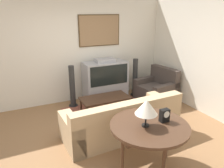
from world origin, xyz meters
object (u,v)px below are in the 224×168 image
object	(u,v)px
armchair	(157,90)
speaker_tower_left	(72,87)
console_table	(149,128)
mantel_clock	(164,115)
coffee_table	(105,99)
couch	(123,121)
table_lamp	(146,107)
speaker_tower_right	(135,78)
tv	(105,81)

from	to	relation	value
armchair	speaker_tower_left	bearing A→B (deg)	-113.07
armchair	console_table	world-z (taller)	armchair
console_table	mantel_clock	distance (m)	0.30
console_table	speaker_tower_left	distance (m)	2.80
speaker_tower_left	console_table	bearing A→B (deg)	-81.55
armchair	coffee_table	xyz separation A→B (m)	(-1.58, -0.11, 0.06)
coffee_table	speaker_tower_left	bearing A→B (deg)	131.43
couch	console_table	world-z (taller)	couch
console_table	speaker_tower_left	size ratio (longest dim) A/B	1.10
coffee_table	console_table	distance (m)	2.12
table_lamp	mantel_clock	distance (m)	0.39
table_lamp	speaker_tower_right	xyz separation A→B (m)	(1.50, 2.77, -0.55)
armchair	mantel_clock	bearing A→B (deg)	-43.07
tv	mantel_clock	bearing A→B (deg)	-95.17
speaker_tower_left	speaker_tower_right	size ratio (longest dim) A/B	1.00
coffee_table	speaker_tower_left	distance (m)	0.92
speaker_tower_left	speaker_tower_right	world-z (taller)	same
couch	speaker_tower_right	world-z (taller)	speaker_tower_right
console_table	table_lamp	size ratio (longest dim) A/B	2.85
armchair	table_lamp	size ratio (longest dim) A/B	2.52
table_lamp	mantel_clock	bearing A→B (deg)	-0.20
coffee_table	table_lamp	bearing A→B (deg)	-97.40
couch	coffee_table	size ratio (longest dim) A/B	2.00
tv	mantel_clock	xyz separation A→B (m)	(-0.25, -2.80, 0.31)
tv	speaker_tower_right	xyz separation A→B (m)	(0.92, -0.03, -0.04)
coffee_table	mantel_clock	bearing A→B (deg)	-88.32
couch	coffee_table	distance (m)	1.07
coffee_table	speaker_tower_left	xyz separation A→B (m)	(-0.60, 0.68, 0.16)
armchair	coffee_table	distance (m)	1.59
tv	couch	xyz separation A→B (m)	(-0.41, -1.78, -0.26)
couch	console_table	size ratio (longest dim) A/B	1.97
table_lamp	coffee_table	bearing A→B (deg)	82.60
armchair	couch	bearing A→B (deg)	-63.31
speaker_tower_left	speaker_tower_right	bearing A→B (deg)	0.00
armchair	speaker_tower_right	size ratio (longest dim) A/B	0.97
console_table	couch	bearing A→B (deg)	84.47
tv	mantel_clock	distance (m)	2.83
mantel_clock	couch	bearing A→B (deg)	98.51
tv	table_lamp	distance (m)	2.91
couch	mantel_clock	xyz separation A→B (m)	(0.15, -1.03, 0.57)
armchair	table_lamp	world-z (taller)	table_lamp
coffee_table	speaker_tower_right	size ratio (longest dim) A/B	1.08
tv	armchair	world-z (taller)	tv
couch	table_lamp	size ratio (longest dim) A/B	5.62
tv	speaker_tower_left	xyz separation A→B (m)	(-0.92, -0.03, -0.04)
couch	speaker_tower_left	world-z (taller)	speaker_tower_left
armchair	console_table	bearing A→B (deg)	-47.44
coffee_table	speaker_tower_left	size ratio (longest dim) A/B	1.08
armchair	speaker_tower_right	bearing A→B (deg)	-156.71
coffee_table	couch	bearing A→B (deg)	-94.93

